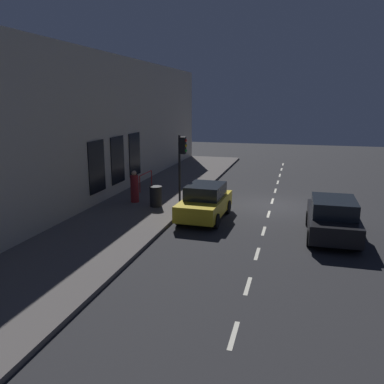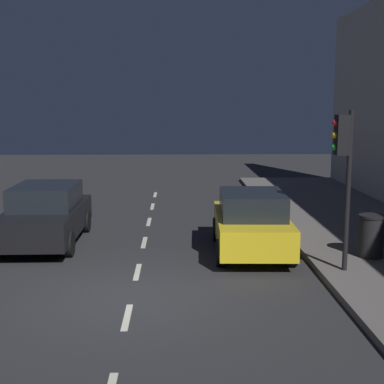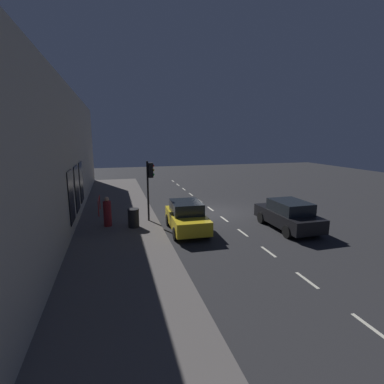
# 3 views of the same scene
# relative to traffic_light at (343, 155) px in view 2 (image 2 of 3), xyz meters

# --- Properties ---
(ground_plane) EXTENTS (60.00, 60.00, 0.00)m
(ground_plane) POSITION_rel_traffic_light_xyz_m (-4.42, -1.14, -2.68)
(ground_plane) COLOR #28282B
(lane_centre_line) EXTENTS (0.12, 27.20, 0.01)m
(lane_centre_line) POSITION_rel_traffic_light_xyz_m (-4.42, -2.14, -2.67)
(lane_centre_line) COLOR beige
(lane_centre_line) RESTS_ON ground
(traffic_light) EXTENTS (0.46, 0.32, 3.46)m
(traffic_light) POSITION_rel_traffic_light_xyz_m (0.00, 0.00, 0.00)
(traffic_light) COLOR black
(traffic_light) RESTS_ON sidewalk
(parked_car_0) EXTENTS (1.94, 4.20, 1.58)m
(parked_car_0) POSITION_rel_traffic_light_xyz_m (-7.06, 3.10, -1.89)
(parked_car_0) COLOR black
(parked_car_0) RESTS_ON ground
(parked_car_1) EXTENTS (1.95, 3.89, 1.58)m
(parked_car_1) POSITION_rel_traffic_light_xyz_m (-1.64, 1.96, -1.89)
(parked_car_1) COLOR gold
(parked_car_1) RESTS_ON ground
(trash_bin) EXTENTS (0.62, 0.62, 1.01)m
(trash_bin) POSITION_rel_traffic_light_xyz_m (1.07, 1.01, -2.02)
(trash_bin) COLOR black
(trash_bin) RESTS_ON sidewalk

